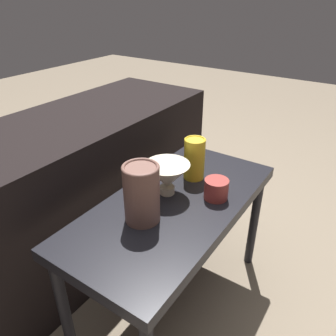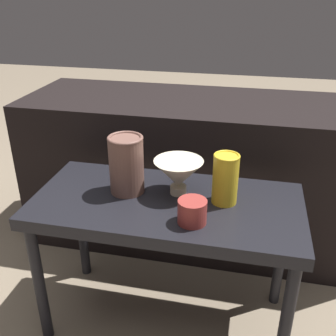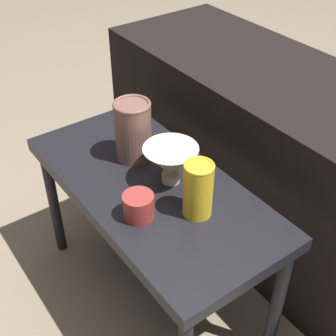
{
  "view_description": "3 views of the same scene",
  "coord_description": "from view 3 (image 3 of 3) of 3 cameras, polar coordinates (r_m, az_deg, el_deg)",
  "views": [
    {
      "loc": [
        -0.76,
        -0.49,
        1.12
      ],
      "look_at": [
        0.02,
        0.04,
        0.6
      ],
      "focal_mm": 35.0,
      "sensor_mm": 36.0,
      "label": 1
    },
    {
      "loc": [
        0.23,
        -1.02,
        1.11
      ],
      "look_at": [
        -0.0,
        0.04,
        0.58
      ],
      "focal_mm": 42.0,
      "sensor_mm": 36.0,
      "label": 2
    },
    {
      "loc": [
        0.86,
        -0.56,
        1.33
      ],
      "look_at": [
        0.03,
        0.03,
        0.55
      ],
      "focal_mm": 50.0,
      "sensor_mm": 36.0,
      "label": 3
    }
  ],
  "objects": [
    {
      "name": "bowl",
      "position": [
        1.29,
        0.33,
        0.77
      ],
      "size": [
        0.15,
        0.15,
        0.11
      ],
      "color": "beige",
      "rests_on": "table"
    },
    {
      "name": "table",
      "position": [
        1.36,
        -2.03,
        -3.64
      ],
      "size": [
        0.83,
        0.4,
        0.49
      ],
      "color": "black",
      "rests_on": "ground_plane"
    },
    {
      "name": "vase_colorful_right",
      "position": [
        1.18,
        3.69,
        -2.55
      ],
      "size": [
        0.08,
        0.08,
        0.16
      ],
      "color": "gold",
      "rests_on": "table"
    },
    {
      "name": "ground_plane",
      "position": [
        1.68,
        -1.7,
        -14.85
      ],
      "size": [
        8.0,
        8.0,
        0.0
      ],
      "primitive_type": "plane",
      "color": "#7F705B"
    },
    {
      "name": "cup",
      "position": [
        1.2,
        -3.62,
        -4.67
      ],
      "size": [
        0.08,
        0.08,
        0.07
      ],
      "color": "maroon",
      "rests_on": "table"
    },
    {
      "name": "vase_textured_left",
      "position": [
        1.37,
        -4.28,
        4.67
      ],
      "size": [
        0.11,
        0.11,
        0.19
      ],
      "color": "brown",
      "rests_on": "table"
    },
    {
      "name": "couch_backdrop",
      "position": [
        1.72,
        13.15,
        0.74
      ],
      "size": [
        1.44,
        0.5,
        0.65
      ],
      "color": "black",
      "rests_on": "ground_plane"
    }
  ]
}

